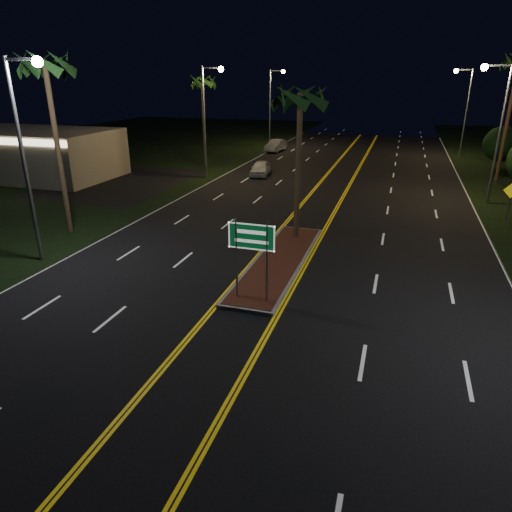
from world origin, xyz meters
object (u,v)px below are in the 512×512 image
at_px(commercial_building, 28,153).
at_px(warning_sign, 511,196).
at_px(streetlight_left_far, 273,99).
at_px(streetlight_left_near, 27,139).
at_px(streetlight_left_mid, 208,110).
at_px(car_near, 260,167).
at_px(palm_left_far, 202,82).
at_px(car_far, 276,145).
at_px(streetlight_right_mid, 496,118).
at_px(palm_median, 300,97).
at_px(median_island, 279,261).
at_px(streetlight_right_far, 464,103).
at_px(palm_left_near, 45,66).
at_px(shrub_far, 502,144).
at_px(highway_sign, 252,244).

relative_size(commercial_building, warning_sign, 6.50).
height_order(streetlight_left_far, warning_sign, streetlight_left_far).
xyz_separation_m(streetlight_left_near, streetlight_left_far, (0.00, 40.00, 0.00)).
height_order(streetlight_left_near, streetlight_left_far, same).
bearing_deg(streetlight_left_mid, car_near, 31.89).
distance_m(streetlight_left_far, palm_left_far, 16.28).
relative_size(streetlight_left_near, car_far, 1.93).
distance_m(streetlight_right_mid, palm_left_far, 24.26).
distance_m(streetlight_left_mid, palm_median, 17.25).
height_order(median_island, palm_left_far, palm_left_far).
bearing_deg(streetlight_left_mid, palm_left_far, 118.67).
distance_m(median_island, streetlight_left_near, 12.36).
bearing_deg(streetlight_left_near, commercial_building, 133.90).
bearing_deg(car_far, car_near, -73.81).
bearing_deg(palm_left_far, streetlight_left_mid, -61.33).
xyz_separation_m(median_island, streetlight_right_far, (10.61, 35.00, 5.57)).
distance_m(streetlight_right_mid, palm_median, 15.73).
distance_m(palm_left_near, car_near, 20.80).
distance_m(palm_median, warning_sign, 14.93).
relative_size(streetlight_left_far, shrub_far, 2.27).
bearing_deg(car_near, streetlight_left_far, 94.81).
height_order(palm_median, palm_left_far, palm_left_far).
height_order(car_near, warning_sign, warning_sign).
distance_m(highway_sign, car_near, 24.59).
bearing_deg(commercial_building, car_far, 50.57).
bearing_deg(warning_sign, streetlight_left_mid, 157.15).
xyz_separation_m(streetlight_right_mid, shrub_far, (3.19, 14.00, -3.32)).
relative_size(commercial_building, streetlight_left_near, 1.67).
height_order(median_island, streetlight_left_near, streetlight_left_near).
xyz_separation_m(highway_sign, streetlight_left_near, (-10.61, 1.20, 3.25)).
xyz_separation_m(highway_sign, streetlight_right_mid, (10.61, 19.20, 3.25)).
bearing_deg(highway_sign, car_near, 106.13).
xyz_separation_m(streetlight_left_mid, car_near, (3.80, 2.36, -4.92)).
xyz_separation_m(streetlight_left_far, warning_sign, (22.15, -25.99, -4.17)).
xyz_separation_m(streetlight_right_mid, warning_sign, (0.92, -3.99, -4.17)).
height_order(commercial_building, warning_sign, commercial_building).
distance_m(median_island, palm_median, 8.00).
height_order(streetlight_right_far, palm_median, streetlight_right_far).
distance_m(streetlight_left_mid, warning_sign, 23.32).
bearing_deg(streetlight_left_mid, palm_median, -51.83).
bearing_deg(palm_left_far, shrub_far, 16.74).
distance_m(highway_sign, palm_left_far, 28.77).
bearing_deg(warning_sign, streetlight_right_far, 84.48).
height_order(streetlight_right_mid, car_near, streetlight_right_mid).
bearing_deg(streetlight_left_near, palm_median, 31.49).
relative_size(streetlight_right_mid, car_near, 2.03).
height_order(streetlight_left_mid, palm_left_near, palm_left_near).
distance_m(highway_sign, commercial_building, 31.17).
xyz_separation_m(streetlight_left_near, streetlight_right_far, (21.23, 38.00, 0.00)).
height_order(streetlight_right_mid, palm_left_near, palm_left_near).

